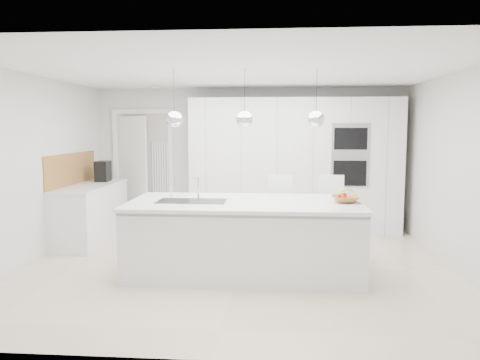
# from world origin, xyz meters

# --- Properties ---
(floor) EXTENTS (5.50, 5.50, 0.00)m
(floor) POSITION_xyz_m (0.00, 0.00, 0.00)
(floor) COLOR beige
(floor) RESTS_ON ground
(wall_back) EXTENTS (5.50, 0.00, 5.50)m
(wall_back) POSITION_xyz_m (0.00, 2.50, 1.25)
(wall_back) COLOR silver
(wall_back) RESTS_ON ground
(wall_left) EXTENTS (0.00, 5.00, 5.00)m
(wall_left) POSITION_xyz_m (-2.75, 0.00, 1.25)
(wall_left) COLOR silver
(wall_left) RESTS_ON ground
(ceiling) EXTENTS (5.50, 5.50, 0.00)m
(ceiling) POSITION_xyz_m (0.00, 0.00, 2.50)
(ceiling) COLOR white
(ceiling) RESTS_ON wall_back
(tall_cabinets) EXTENTS (3.60, 0.60, 2.30)m
(tall_cabinets) POSITION_xyz_m (0.80, 2.20, 1.15)
(tall_cabinets) COLOR white
(tall_cabinets) RESTS_ON floor
(oven_stack) EXTENTS (0.62, 0.04, 1.05)m
(oven_stack) POSITION_xyz_m (1.70, 1.89, 1.35)
(oven_stack) COLOR #A5A5A8
(oven_stack) RESTS_ON tall_cabinets
(doorway_frame) EXTENTS (1.11, 0.08, 2.13)m
(doorway_frame) POSITION_xyz_m (-1.95, 2.47, 1.02)
(doorway_frame) COLOR white
(doorway_frame) RESTS_ON floor
(hallway_door) EXTENTS (0.76, 0.38, 2.00)m
(hallway_door) POSITION_xyz_m (-2.20, 2.42, 1.00)
(hallway_door) COLOR white
(hallway_door) RESTS_ON floor
(radiator) EXTENTS (0.32, 0.04, 1.40)m
(radiator) POSITION_xyz_m (-1.63, 2.46, 0.85)
(radiator) COLOR white
(radiator) RESTS_ON floor
(left_base_cabinets) EXTENTS (0.60, 1.80, 0.86)m
(left_base_cabinets) POSITION_xyz_m (-2.45, 1.20, 0.43)
(left_base_cabinets) COLOR white
(left_base_cabinets) RESTS_ON floor
(left_worktop) EXTENTS (0.62, 1.82, 0.04)m
(left_worktop) POSITION_xyz_m (-2.45, 1.20, 0.88)
(left_worktop) COLOR white
(left_worktop) RESTS_ON left_base_cabinets
(oak_backsplash) EXTENTS (0.02, 1.80, 0.50)m
(oak_backsplash) POSITION_xyz_m (-2.74, 1.20, 1.15)
(oak_backsplash) COLOR #AA773D
(oak_backsplash) RESTS_ON wall_left
(island_base) EXTENTS (2.80, 1.20, 0.86)m
(island_base) POSITION_xyz_m (0.10, -0.30, 0.43)
(island_base) COLOR white
(island_base) RESTS_ON floor
(island_worktop) EXTENTS (2.84, 1.40, 0.04)m
(island_worktop) POSITION_xyz_m (0.10, -0.25, 0.88)
(island_worktop) COLOR white
(island_worktop) RESTS_ON island_base
(island_sink) EXTENTS (0.84, 0.44, 0.18)m
(island_sink) POSITION_xyz_m (-0.55, -0.30, 0.82)
(island_sink) COLOR #3F3F42
(island_sink) RESTS_ON island_worktop
(island_tap) EXTENTS (0.02, 0.02, 0.30)m
(island_tap) POSITION_xyz_m (-0.50, -0.10, 1.05)
(island_tap) COLOR white
(island_tap) RESTS_ON island_worktop
(pendant_left) EXTENTS (0.20, 0.20, 0.20)m
(pendant_left) POSITION_xyz_m (-0.75, -0.30, 1.90)
(pendant_left) COLOR white
(pendant_left) RESTS_ON ceiling
(pendant_mid) EXTENTS (0.20, 0.20, 0.20)m
(pendant_mid) POSITION_xyz_m (0.10, -0.30, 1.90)
(pendant_mid) COLOR white
(pendant_mid) RESTS_ON ceiling
(pendant_right) EXTENTS (0.20, 0.20, 0.20)m
(pendant_right) POSITION_xyz_m (0.95, -0.30, 1.90)
(pendant_right) COLOR white
(pendant_right) RESTS_ON ceiling
(fruit_bowl) EXTENTS (0.36, 0.36, 0.08)m
(fruit_bowl) POSITION_xyz_m (1.32, -0.25, 0.94)
(fruit_bowl) COLOR #AA773D
(fruit_bowl) RESTS_ON island_worktop
(espresso_machine) EXTENTS (0.22, 0.33, 0.34)m
(espresso_machine) POSITION_xyz_m (-2.43, 1.72, 1.07)
(espresso_machine) COLOR black
(espresso_machine) RESTS_ON left_worktop
(bar_stool_left) EXTENTS (0.43, 0.55, 1.12)m
(bar_stool_left) POSITION_xyz_m (0.55, 0.56, 0.56)
(bar_stool_left) COLOR white
(bar_stool_left) RESTS_ON floor
(bar_stool_right) EXTENTS (0.43, 0.56, 1.13)m
(bar_stool_right) POSITION_xyz_m (1.26, 0.55, 0.56)
(bar_stool_right) COLOR white
(bar_stool_right) RESTS_ON floor
(apple_a) EXTENTS (0.08, 0.08, 0.08)m
(apple_a) POSITION_xyz_m (1.31, -0.20, 0.97)
(apple_a) COLOR #9D1D08
(apple_a) RESTS_ON fruit_bowl
(apple_b) EXTENTS (0.07, 0.07, 0.07)m
(apple_b) POSITION_xyz_m (1.29, -0.31, 0.97)
(apple_b) COLOR #9D1D08
(apple_b) RESTS_ON fruit_bowl
(apple_c) EXTENTS (0.08, 0.08, 0.08)m
(apple_c) POSITION_xyz_m (1.27, -0.20, 0.97)
(apple_c) COLOR #9D1D08
(apple_c) RESTS_ON fruit_bowl
(banana_bunch) EXTENTS (0.23, 0.17, 0.21)m
(banana_bunch) POSITION_xyz_m (1.34, -0.25, 1.02)
(banana_bunch) COLOR yellow
(banana_bunch) RESTS_ON fruit_bowl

